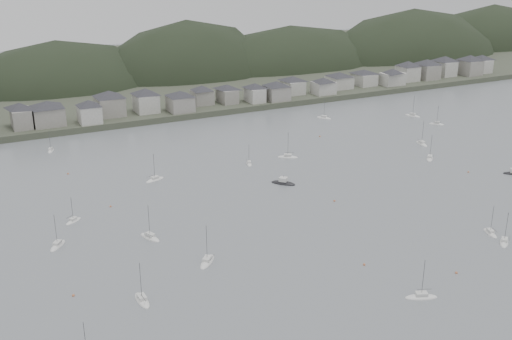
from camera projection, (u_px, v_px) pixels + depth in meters
ground at (392, 282)px, 151.71m from camera, size 900.00×900.00×0.00m
far_shore_land at (104, 76)px, 398.11m from camera, size 900.00×250.00×3.00m
forested_ridge at (123, 102)px, 383.09m from camera, size 851.55×103.94×102.57m
waterfront_town at (248, 90)px, 323.95m from camera, size 451.48×28.46×12.92m
sailboat_lead at (430, 158)px, 242.53m from camera, size 7.39×7.26×10.75m
moored_fleet at (223, 208)px, 195.50m from camera, size 266.47×165.17×12.72m
motor_launch_far at (283, 183)px, 216.38m from camera, size 8.44×8.97×4.15m
mooring_buoys at (276, 205)px, 198.06m from camera, size 151.26×122.75×0.70m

